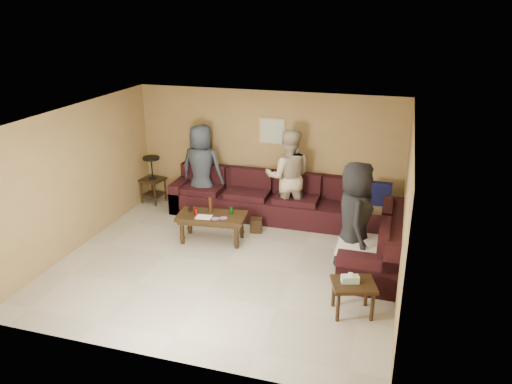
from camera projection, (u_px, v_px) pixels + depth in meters
The scene contains 10 objects.
room at pixel (225, 169), 7.79m from camera, with size 5.60×5.50×2.50m.
sectional_sofa at pixel (295, 216), 9.40m from camera, with size 4.65×2.90×0.97m.
coffee_table at pixel (212, 219), 9.04m from camera, with size 1.29×0.74×0.79m.
end_table_left at pixel (153, 179), 10.78m from camera, with size 0.53×0.53×1.03m.
side_table_right at pixel (353, 287), 6.88m from camera, with size 0.71×0.64×0.63m.
waste_bin at pixel (256, 225), 9.50m from camera, with size 0.22×0.22×0.27m, color black.
wall_art at pixel (272, 131), 9.97m from camera, with size 0.52×0.04×0.52m.
person_left at pixel (202, 169), 10.22m from camera, with size 0.90×0.58×1.84m, color #2F3741.
person_middle at pixel (288, 177), 9.66m from camera, with size 0.92×0.71×1.89m, color tan.
person_right at pixel (355, 218), 7.82m from camera, with size 0.91×0.59×1.85m, color black.
Camera 1 is at (2.58, -6.96, 4.08)m, focal length 35.00 mm.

